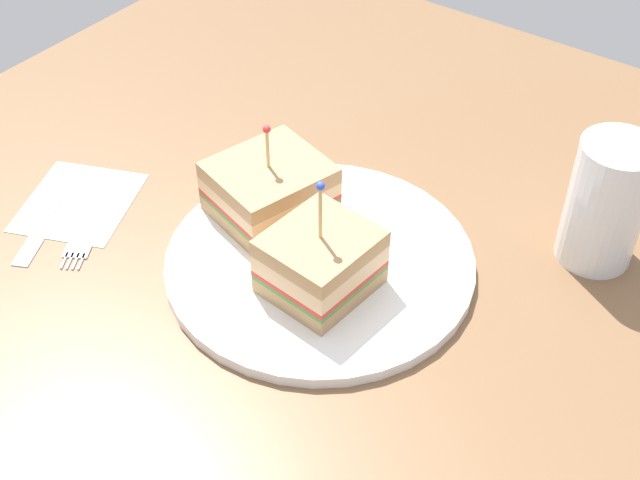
{
  "coord_description": "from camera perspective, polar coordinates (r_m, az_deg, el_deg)",
  "views": [
    {
      "loc": [
        -43.06,
        -31.37,
        51.31
      ],
      "look_at": [
        0.0,
        0.0,
        3.05
      ],
      "focal_mm": 48.54,
      "sensor_mm": 36.0,
      "label": 1
    }
  ],
  "objects": [
    {
      "name": "drink_glass",
      "position": [
        0.76,
        18.23,
        1.92
      ],
      "size": [
        6.49,
        6.49,
        11.53
      ],
      "color": "#B74C33",
      "rests_on": "ground_plane"
    },
    {
      "name": "sandwich_half_front",
      "position": [
        0.69,
        0.02,
        -1.44
      ],
      "size": [
        8.91,
        8.25,
        10.8
      ],
      "color": "tan",
      "rests_on": "plate"
    },
    {
      "name": "sandwich_half_back",
      "position": [
        0.76,
        -3.34,
        3.38
      ],
      "size": [
        11.46,
        10.8,
        9.26
      ],
      "color": "tan",
      "rests_on": "plate"
    },
    {
      "name": "fork",
      "position": [
        0.8,
        -15.19,
        0.57
      ],
      "size": [
        11.46,
        7.47,
        0.35
      ],
      "color": "silver",
      "rests_on": "ground_plane"
    },
    {
      "name": "ground_plane",
      "position": [
        0.75,
        0.0,
        -2.3
      ],
      "size": [
        94.92,
        94.92,
        2.0
      ],
      "primitive_type": "cube",
      "color": "brown"
    },
    {
      "name": "plate",
      "position": [
        0.74,
        0.0,
        -1.46
      ],
      "size": [
        26.31,
        26.31,
        1.05
      ],
      "primitive_type": "cylinder",
      "color": "white",
      "rests_on": "ground_plane"
    },
    {
      "name": "knife",
      "position": [
        0.82,
        -17.7,
        1.03
      ],
      "size": [
        11.66,
        6.49,
        0.35
      ],
      "color": "silver",
      "rests_on": "ground_plane"
    },
    {
      "name": "napkin",
      "position": [
        0.83,
        -15.61,
        2.42
      ],
      "size": [
        13.59,
        13.02,
        0.15
      ],
      "primitive_type": "cube",
      "rotation": [
        0.0,
        0.0,
        9.82
      ],
      "color": "beige",
      "rests_on": "ground_plane"
    }
  ]
}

